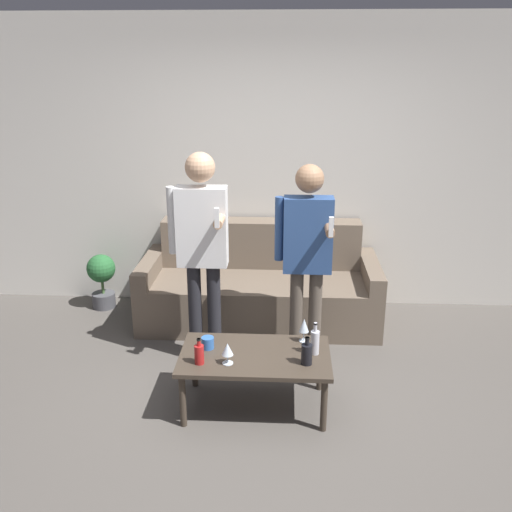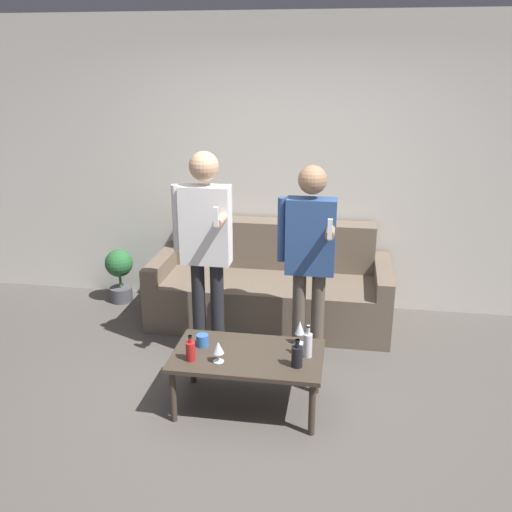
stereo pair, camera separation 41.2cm
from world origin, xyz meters
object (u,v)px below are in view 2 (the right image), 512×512
object	(u,v)px
bottle_orange	(297,356)
person_standing_left	(205,239)
couch	(271,287)
person_standing_right	(310,250)
coffee_table	(248,359)

from	to	relation	value
bottle_orange	person_standing_left	distance (m)	1.21
couch	person_standing_left	xyz separation A→B (m)	(-0.40, -0.79, 0.69)
couch	bottle_orange	xyz separation A→B (m)	(0.38, -1.56, 0.18)
couch	person_standing_right	distance (m)	1.08
couch	bottle_orange	bearing A→B (deg)	-76.24
bottle_orange	coffee_table	bearing A→B (deg)	162.06
coffee_table	person_standing_left	xyz separation A→B (m)	(-0.44, 0.66, 0.64)
bottle_orange	person_standing_right	distance (m)	0.91
person_standing_left	person_standing_right	bearing A→B (deg)	1.07
coffee_table	person_standing_right	bearing A→B (deg)	62.07
person_standing_left	person_standing_right	xyz separation A→B (m)	(0.80, 0.01, -0.05)
couch	bottle_orange	world-z (taller)	couch
couch	person_standing_left	bearing A→B (deg)	-116.86
person_standing_left	person_standing_right	world-z (taller)	person_standing_left
coffee_table	person_standing_left	distance (m)	1.01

